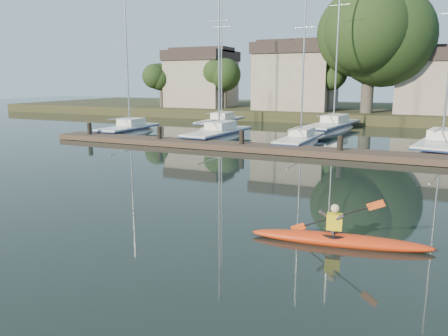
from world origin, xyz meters
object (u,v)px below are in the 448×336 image
at_px(sailboat_5, 221,128).
at_px(dock, 288,150).
at_px(sailboat_0, 129,136).
at_px(kayak, 339,237).
at_px(sailboat_6, 332,133).
at_px(sailboat_2, 300,147).
at_px(sailboat_1, 218,142).
at_px(sailboat_3, 440,155).

bearing_deg(sailboat_5, dock, -53.73).
height_order(dock, sailboat_0, sailboat_0).
xyz_separation_m(kayak, sailboat_6, (-5.10, 26.49, -0.39)).
xyz_separation_m(sailboat_0, sailboat_6, (14.58, 8.97, -0.01)).
xyz_separation_m(sailboat_0, sailboat_2, (14.12, -0.11, 0.03)).
distance_m(sailboat_1, sailboat_6, 11.08).
distance_m(kayak, dock, 14.65).
bearing_deg(sailboat_5, sailboat_6, -0.60).
relative_size(sailboat_1, sailboat_2, 1.11).
bearing_deg(sailboat_3, dock, -141.37).
xyz_separation_m(dock, sailboat_5, (-10.13, 12.39, -0.40)).
height_order(sailboat_1, sailboat_6, sailboat_6).
bearing_deg(sailboat_3, sailboat_2, -164.70).
bearing_deg(sailboat_2, sailboat_3, 7.30).
xyz_separation_m(sailboat_0, sailboat_5, (4.26, 8.54, 0.00)).
distance_m(sailboat_2, sailboat_6, 9.10).
height_order(sailboat_3, sailboat_5, sailboat_5).
bearing_deg(dock, sailboat_0, 165.01).
bearing_deg(dock, sailboat_3, 28.58).
bearing_deg(sailboat_5, sailboat_2, -44.27).
bearing_deg(sailboat_6, sailboat_3, -37.60).
xyz_separation_m(sailboat_1, sailboat_3, (14.84, 0.51, -0.01)).
bearing_deg(sailboat_3, sailboat_0, -168.25).
xyz_separation_m(kayak, sailboat_0, (-19.68, 17.51, -0.38)).
relative_size(dock, sailboat_2, 2.59).
distance_m(dock, sailboat_2, 3.77).
distance_m(dock, sailboat_3, 9.47).
xyz_separation_m(sailboat_2, sailboat_5, (-9.86, 8.65, -0.03)).
bearing_deg(kayak, sailboat_3, 72.50).
distance_m(kayak, sailboat_1, 21.26).
xyz_separation_m(dock, sailboat_0, (-14.39, 3.85, -0.40)).
xyz_separation_m(dock, sailboat_6, (0.19, 12.83, -0.41)).
height_order(dock, sailboat_2, sailboat_2).
distance_m(kayak, sailboat_6, 26.98).
relative_size(kayak, sailboat_2, 0.37).
relative_size(sailboat_0, sailboat_6, 0.68).
distance_m(sailboat_0, sailboat_2, 14.12).
bearing_deg(kayak, dock, 103.09).
bearing_deg(sailboat_5, sailboat_3, -26.09).
bearing_deg(dock, sailboat_1, 148.40).
relative_size(sailboat_0, sailboat_3, 0.85).
bearing_deg(sailboat_6, dock, -82.83).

